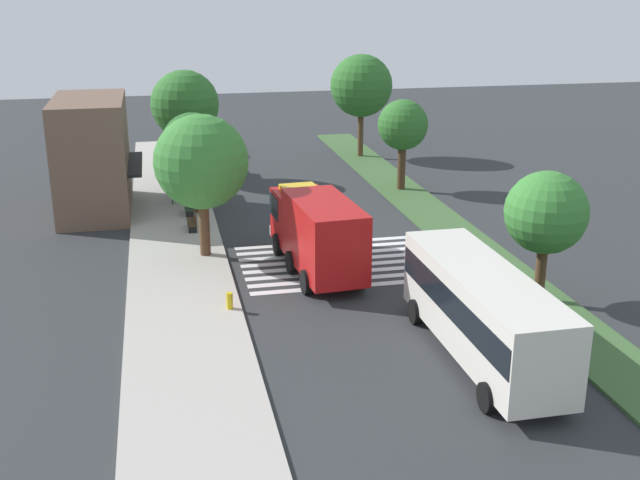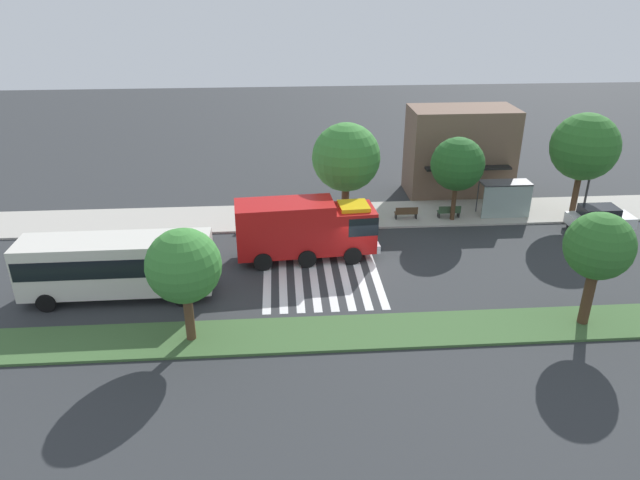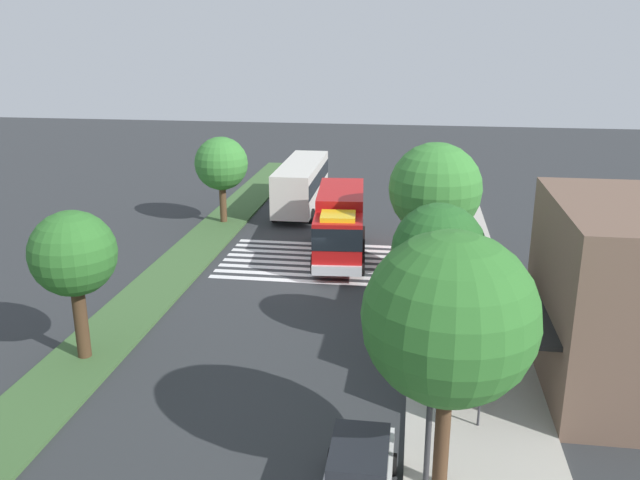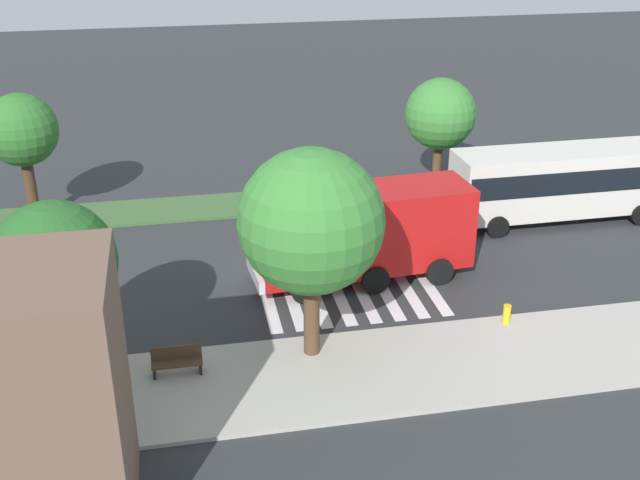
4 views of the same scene
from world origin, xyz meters
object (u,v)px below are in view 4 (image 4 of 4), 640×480
object	(u,v)px
median_tree_west	(21,131)
fire_hydrant	(507,314)
bench_near_shelter	(75,371)
median_tree_far_west	(440,115)
fire_truck	(360,232)
transit_bus	(562,179)
sidewalk_tree_far_west	(311,222)
bench_west_of_shelter	(177,361)
sidewalk_tree_west	(55,262)

from	to	relation	value
median_tree_west	fire_hydrant	size ratio (longest dim) A/B	8.38
bench_near_shelter	median_tree_far_west	distance (m)	21.81
bench_near_shelter	median_tree_west	bearing A→B (deg)	-77.81
fire_truck	bench_near_shelter	size ratio (longest dim) A/B	5.49
transit_bus	bench_near_shelter	bearing A→B (deg)	-156.18
transit_bus	sidewalk_tree_far_west	xyz separation A→B (m)	(13.30, 9.01, 2.82)
bench_near_shelter	sidewalk_tree_far_west	bearing A→B (deg)	-177.25
transit_bus	sidewalk_tree_far_west	bearing A→B (deg)	-146.32
bench_near_shelter	sidewalk_tree_far_west	xyz separation A→B (m)	(-7.51, -0.36, 4.25)
transit_bus	bench_west_of_shelter	distance (m)	20.08
sidewalk_tree_west	bench_west_of_shelter	bearing A→B (deg)	173.66
bench_west_of_shelter	fire_hydrant	bearing A→B (deg)	-175.72
bench_west_of_shelter	sidewalk_tree_west	size ratio (longest dim) A/B	0.27
sidewalk_tree_far_west	median_tree_far_west	world-z (taller)	sidewalk_tree_far_west
bench_west_of_shelter	bench_near_shelter	bearing A→B (deg)	0.00
fire_truck	bench_west_of_shelter	size ratio (longest dim) A/B	5.49
median_tree_far_west	bench_near_shelter	bearing A→B (deg)	40.21
median_tree_far_west	fire_truck	bearing A→B (deg)	54.41
sidewalk_tree_far_west	median_tree_west	distance (m)	17.15
fire_hydrant	transit_bus	bearing A→B (deg)	-126.10
median_tree_west	median_tree_far_west	bearing A→B (deg)	180.00
median_tree_far_west	fire_hydrant	size ratio (longest dim) A/B	8.08
median_tree_far_west	sidewalk_tree_far_west	bearing A→B (deg)	56.58
bench_near_shelter	median_tree_west	world-z (taller)	median_tree_west
fire_truck	bench_west_of_shelter	xyz separation A→B (m)	(7.26, 5.40, -1.46)
median_tree_far_west	transit_bus	bearing A→B (deg)	133.87
fire_truck	median_tree_far_west	xyz separation A→B (m)	(-6.09, -8.51, 1.98)
bench_west_of_shelter	sidewalk_tree_far_west	world-z (taller)	sidewalk_tree_far_west
bench_near_shelter	median_tree_west	xyz separation A→B (m)	(3.00, -13.90, 3.73)
transit_bus	fire_hydrant	size ratio (longest dim) A/B	14.35
bench_near_shelter	sidewalk_tree_west	size ratio (longest dim) A/B	0.27
sidewalk_tree_west	sidewalk_tree_far_west	bearing A→B (deg)	-180.00
sidewalk_tree_west	median_tree_west	distance (m)	13.84
sidewalk_tree_far_west	median_tree_west	world-z (taller)	sidewalk_tree_far_west
fire_truck	median_tree_far_west	size ratio (longest dim) A/B	1.55
fire_truck	fire_hydrant	xyz separation A→B (m)	(-4.25, 4.54, -1.56)
sidewalk_tree_far_west	sidewalk_tree_west	bearing A→B (deg)	0.00
bench_near_shelter	sidewalk_tree_west	xyz separation A→B (m)	(0.15, -0.36, 3.62)
bench_near_shelter	median_tree_west	size ratio (longest dim) A/B	0.27
fire_truck	sidewalk_tree_far_west	bearing A→B (deg)	56.03
sidewalk_tree_west	fire_hydrant	xyz separation A→B (m)	(-14.75, -0.50, -3.72)
fire_truck	median_tree_far_west	world-z (taller)	median_tree_far_west
transit_bus	fire_truck	bearing A→B (deg)	-159.62
bench_near_shelter	median_tree_far_west	xyz separation A→B (m)	(-16.44, -13.90, 3.44)
bench_near_shelter	median_tree_far_west	bearing A→B (deg)	-139.79
bench_west_of_shelter	median_tree_far_west	size ratio (longest dim) A/B	0.28
fire_truck	transit_bus	bearing A→B (deg)	-163.67
sidewalk_tree_far_west	bench_near_shelter	bearing A→B (deg)	2.75
transit_bus	sidewalk_tree_west	size ratio (longest dim) A/B	1.70
bench_near_shelter	bench_west_of_shelter	xyz separation A→B (m)	(-3.10, 0.00, 0.00)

